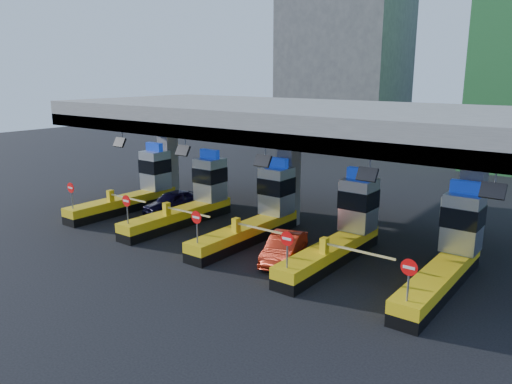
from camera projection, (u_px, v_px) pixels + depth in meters
The scene contains 10 objects.
ground at pixel (257, 238), 26.97m from camera, with size 120.00×120.00×0.00m, color black.
toll_canopy at pixel (288, 120), 27.76m from camera, with size 28.00×12.09×7.00m.
toll_lane_far_left at pixel (138, 187), 32.74m from camera, with size 4.43×8.00×4.16m.
toll_lane_left at pixel (193, 198), 29.80m from camera, with size 4.43×8.00×4.16m.
toll_lane_center at pixel (260, 212), 26.86m from camera, with size 4.43×8.00×4.16m.
toll_lane_right at pixel (344, 229), 23.92m from camera, with size 4.43×8.00×4.16m.
toll_lane_far_right at pixel (450, 251), 20.97m from camera, with size 4.43×8.00×4.16m.
bg_building_concrete at pixel (343, 70), 60.98m from camera, with size 14.00×10.00×18.00m, color #4C4C49.
van at pixel (173, 202), 31.71m from camera, with size 1.66×4.12×1.40m, color black.
red_car at pixel (284, 248), 23.56m from camera, with size 1.37×3.92×1.29m, color red.
Camera 1 is at (15.46, -20.46, 8.71)m, focal length 35.00 mm.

